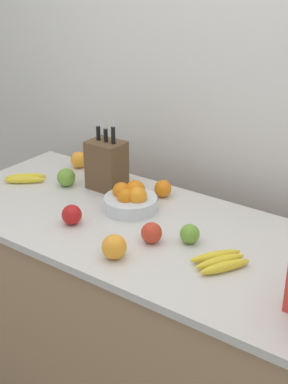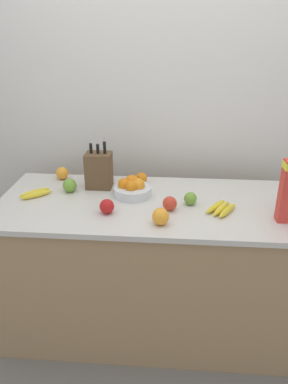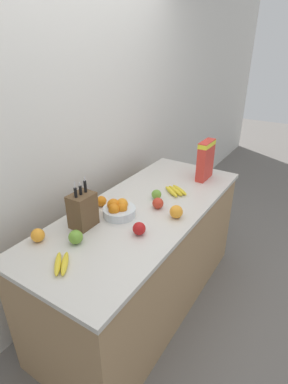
% 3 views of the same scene
% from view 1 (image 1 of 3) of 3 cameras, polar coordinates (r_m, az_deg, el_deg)
% --- Properties ---
extents(wall_back, '(9.00, 0.06, 2.60)m').
position_cam_1_polar(wall_back, '(2.36, 9.72, 10.99)').
color(wall_back, silver).
rests_on(wall_back, ground_plane).
extents(counter, '(1.87, 0.76, 0.87)m').
position_cam_1_polar(counter, '(2.27, 1.13, -13.66)').
color(counter, tan).
rests_on(counter, ground_plane).
extents(knife_block, '(0.15, 0.12, 0.32)m').
position_cam_1_polar(knife_block, '(2.34, -4.01, 2.92)').
color(knife_block, brown).
rests_on(knife_block, counter).
extents(fruit_bowl, '(0.22, 0.22, 0.11)m').
position_cam_1_polar(fruit_bowl, '(2.16, -1.43, -0.79)').
color(fruit_bowl, silver).
rests_on(fruit_bowl, counter).
extents(banana_bunch_left, '(0.18, 0.17, 0.03)m').
position_cam_1_polar(banana_bunch_left, '(2.49, -12.55, 1.44)').
color(banana_bunch_left, yellow).
rests_on(banana_bunch_left, counter).
extents(banana_bunch_right, '(0.19, 0.22, 0.03)m').
position_cam_1_polar(banana_bunch_right, '(1.82, 8.13, -7.32)').
color(banana_bunch_right, yellow).
rests_on(banana_bunch_right, counter).
extents(apple_by_knife_block, '(0.08, 0.08, 0.08)m').
position_cam_1_polar(apple_by_knife_block, '(1.93, 0.81, -4.37)').
color(apple_by_knife_block, red).
rests_on(apple_by_knife_block, counter).
extents(apple_leftmost, '(0.07, 0.07, 0.07)m').
position_cam_1_polar(apple_leftmost, '(1.93, 4.90, -4.47)').
color(apple_leftmost, '#6B9E33').
rests_on(apple_leftmost, counter).
extents(apple_rightmost, '(0.08, 0.08, 0.08)m').
position_cam_1_polar(apple_rightmost, '(2.41, -8.30, 1.56)').
color(apple_rightmost, '#6B9E33').
rests_on(apple_rightmost, counter).
extents(apple_near_bananas, '(0.08, 0.08, 0.08)m').
position_cam_1_polar(apple_near_bananas, '(2.07, -7.72, -2.42)').
color(apple_near_bananas, red).
rests_on(apple_near_bananas, counter).
extents(orange_back_center, '(0.08, 0.08, 0.08)m').
position_cam_1_polar(orange_back_center, '(2.60, -6.97, 3.43)').
color(orange_back_center, orange).
rests_on(orange_back_center, counter).
extents(orange_mid_right, '(0.07, 0.07, 0.07)m').
position_cam_1_polar(orange_mid_right, '(2.28, 2.02, 0.37)').
color(orange_mid_right, orange).
rests_on(orange_mid_right, counter).
extents(orange_front_right, '(0.09, 0.09, 0.09)m').
position_cam_1_polar(orange_front_right, '(1.84, -3.32, -5.81)').
color(orange_front_right, orange).
rests_on(orange_front_right, counter).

